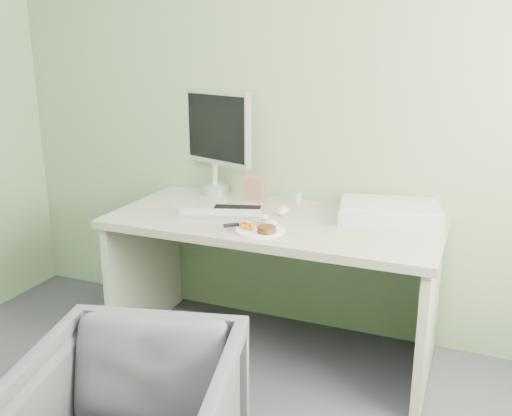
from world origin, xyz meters
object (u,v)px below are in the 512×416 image
at_px(desk, 274,253).
at_px(monitor, 216,136).
at_px(plate, 260,230).
at_px(scanner, 389,213).

bearing_deg(desk, monitor, 145.73).
xyz_separation_m(desk, monitor, (-0.46, 0.32, 0.51)).
height_order(plate, scanner, scanner).
xyz_separation_m(scanner, monitor, (-0.99, 0.14, 0.29)).
bearing_deg(plate, monitor, 131.74).
xyz_separation_m(plate, monitor, (-0.47, 0.53, 0.32)).
bearing_deg(monitor, plate, -28.75).
xyz_separation_m(desk, scanner, (0.52, 0.18, 0.22)).
relative_size(desk, plate, 7.09).
bearing_deg(scanner, monitor, 160.91).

